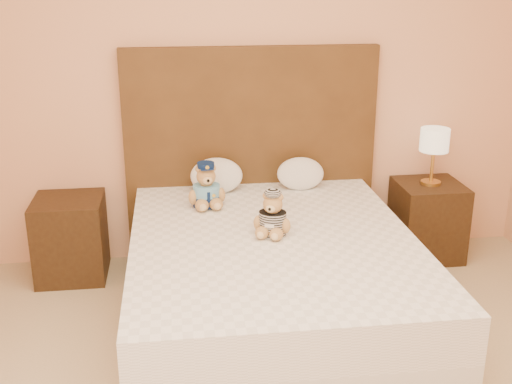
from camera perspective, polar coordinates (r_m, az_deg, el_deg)
room_walls at (r=2.61m, az=4.46°, el=15.39°), size 4.04×4.52×2.72m
bed at (r=3.74m, az=1.52°, el=-7.90°), size 1.60×2.00×0.55m
headboard at (r=4.51m, az=-0.43°, el=3.33°), size 1.75×0.08×1.50m
nightstand_left at (r=4.49m, az=-16.14°, el=-3.94°), size 0.45×0.45×0.55m
nightstand_right at (r=4.78m, az=14.97°, el=-2.42°), size 0.45×0.45×0.55m
lamp at (r=4.61m, az=15.57°, el=4.24°), size 0.20×0.20×0.40m
teddy_police at (r=4.06m, az=-4.45°, el=0.63°), size 0.28×0.27×0.29m
teddy_prisoner at (r=3.62m, az=1.49°, el=-1.94°), size 0.29×0.29×0.25m
pillow_left at (r=4.33m, az=-3.53°, el=1.60°), size 0.35×0.23×0.25m
pillow_right at (r=4.41m, az=3.98°, el=1.78°), size 0.33×0.21×0.23m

